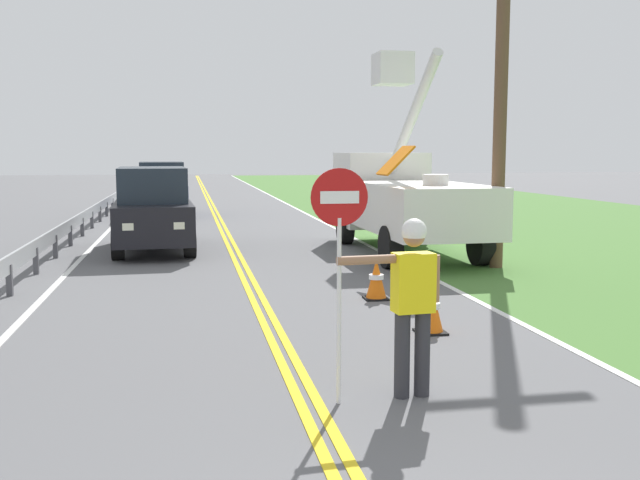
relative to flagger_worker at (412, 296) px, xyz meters
name	(u,v)px	position (x,y,z in m)	size (l,w,h in m)	color
grass_verge_right	(571,226)	(10.54, 15.59, -1.04)	(16.00, 110.00, 0.01)	#477533
centerline_yellow_left	(222,233)	(-1.15, 15.59, -1.04)	(0.11, 110.00, 0.01)	yellow
centerline_yellow_right	(228,233)	(-0.97, 15.59, -1.04)	(0.11, 110.00, 0.01)	yellow
edge_line_right	(339,230)	(2.54, 15.59, -1.04)	(0.12, 110.00, 0.01)	silver
edge_line_left	(104,235)	(-4.66, 15.59, -1.04)	(0.12, 110.00, 0.01)	silver
flagger_worker	(412,296)	(0.00, 0.00, 0.00)	(1.08, 0.28, 1.83)	#2D2D33
stop_sign_paddle	(339,233)	(-0.77, -0.07, 0.66)	(0.56, 0.04, 2.33)	silver
utility_bucket_truck	(401,196)	(3.07, 10.59, 0.35)	(2.67, 6.84, 4.99)	white
oncoming_suv_nearest	(153,209)	(-3.04, 11.78, 0.01)	(2.08, 4.68, 2.10)	black
oncoming_suv_second	(162,189)	(-3.14, 22.08, 0.01)	(2.06, 4.67, 2.10)	navy
utility_pole_near	(502,61)	(4.35, 7.72, 3.34)	(1.80, 0.28, 8.40)	brown
traffic_cone_lead	(431,309)	(1.06, 2.47, -0.71)	(0.40, 0.40, 0.70)	orange
traffic_cone_mid	(376,280)	(0.92, 4.86, -0.71)	(0.40, 0.40, 0.70)	orange
guardrail_left_shoulder	(63,231)	(-5.26, 12.00, -0.53)	(0.10, 32.00, 0.71)	#9EA0A3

